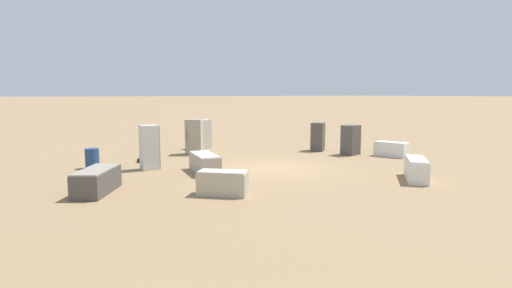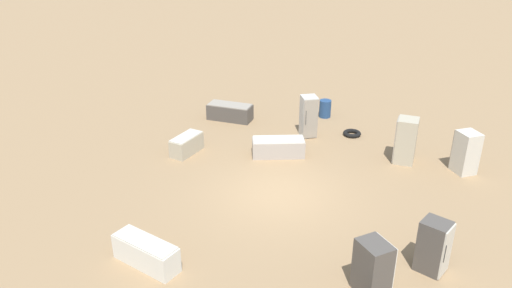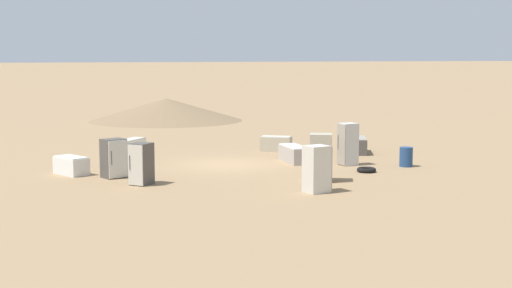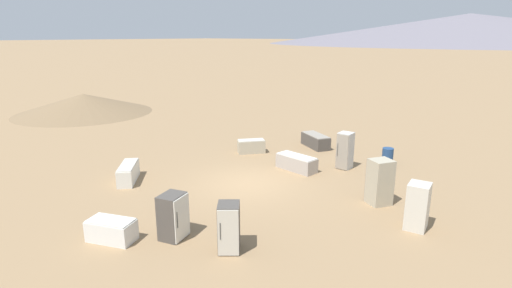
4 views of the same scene
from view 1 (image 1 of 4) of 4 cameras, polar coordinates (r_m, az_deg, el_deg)
The scene contains 13 objects.
ground_plane at distance 15.69m, azimuth 3.00°, elevation -3.45°, with size 1000.00×1000.00×0.00m, color #937551.
discarded_fridge_0 at distance 15.83m, azimuth -14.98°, elevation -0.47°, with size 0.61×0.68×1.71m.
discarded_fridge_1 at distance 19.57m, azimuth 18.75°, elevation -0.71°, with size 1.58×1.17×0.68m.
discarded_fridge_2 at distance 11.52m, azimuth -4.80°, elevation -5.58°, with size 1.38×1.47×0.71m.
discarded_fridge_3 at distance 20.57m, azimuth 8.84°, elevation 1.02°, with size 0.91×0.93×1.44m.
discarded_fridge_4 at distance 12.63m, azimuth -21.78°, elevation -4.92°, with size 2.08×1.67×0.72m.
discarded_fridge_5 at distance 21.41m, azimuth -7.64°, elevation 1.40°, with size 0.72×0.84×1.53m.
discarded_fridge_6 at distance 19.53m, azimuth 13.34°, elevation 0.56°, with size 0.85×0.93×1.41m.
discarded_fridge_7 at distance 14.52m, azimuth 21.91°, elevation -3.35°, with size 1.76×1.78×0.74m.
discarded_fridge_8 at distance 19.40m, azimuth -8.84°, elevation 1.03°, with size 1.02×1.02×1.69m.
discarded_fridge_9 at distance 14.90m, azimuth -7.35°, elevation -2.73°, with size 2.04×1.02×0.69m.
scrap_tire at distance 17.75m, azimuth -15.47°, elevation -2.19°, with size 0.73×0.73×0.17m.
rusty_barrel at distance 16.83m, azimuth -22.36°, elevation -1.92°, with size 0.52×0.52×0.78m.
Camera 1 is at (-12.85, 8.53, 2.89)m, focal length 28.00 mm.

